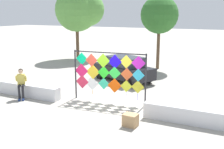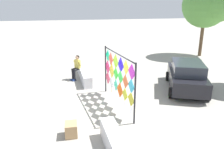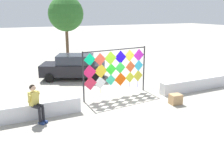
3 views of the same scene
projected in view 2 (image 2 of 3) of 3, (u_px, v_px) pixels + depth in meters
name	position (u px, v px, depth m)	size (l,w,h in m)	color
ground	(104.00, 106.00, 9.87)	(120.00, 120.00, 0.00)	#9E998E
plaza_ledge_left	(83.00, 72.00, 13.69)	(4.30, 0.47, 0.63)	silver
kite_display_rack	(118.00, 74.00, 9.56)	(3.53, 0.39, 2.38)	#232328
seated_vendor	(76.00, 66.00, 13.12)	(0.67, 0.71, 1.48)	black
parked_car	(186.00, 76.00, 11.56)	(4.27, 3.16, 1.52)	black
cardboard_box_large	(71.00, 129.00, 7.56)	(0.52, 0.41, 0.47)	tan
tree_broadleaf	(210.00, 4.00, 18.24)	(4.24, 4.07, 6.21)	brown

